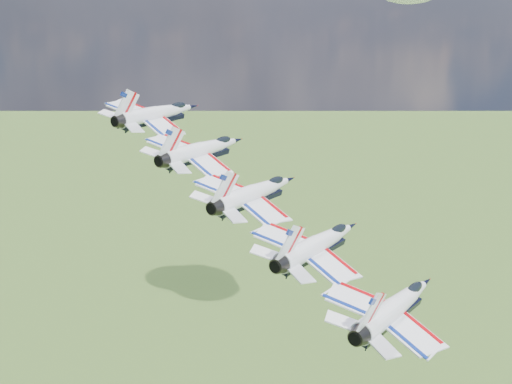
% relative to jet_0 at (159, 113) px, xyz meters
% --- Properties ---
extents(jet_0, '(17.81, 20.22, 8.11)m').
position_rel_jet_0_xyz_m(jet_0, '(0.00, 0.00, 0.00)').
color(jet_0, white).
extents(jet_1, '(17.81, 20.22, 8.11)m').
position_rel_jet_0_xyz_m(jet_1, '(8.41, -6.88, -3.14)').
color(jet_1, silver).
extents(jet_2, '(17.81, 20.22, 8.11)m').
position_rel_jet_0_xyz_m(jet_2, '(16.82, -13.76, -6.28)').
color(jet_2, white).
extents(jet_3, '(17.81, 20.22, 8.11)m').
position_rel_jet_0_xyz_m(jet_3, '(25.23, -20.65, -9.42)').
color(jet_3, white).
extents(jet_4, '(17.81, 20.22, 8.11)m').
position_rel_jet_0_xyz_m(jet_4, '(33.65, -27.53, -12.56)').
color(jet_4, white).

